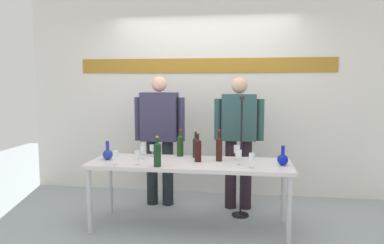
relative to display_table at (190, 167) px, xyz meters
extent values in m
plane|color=#959FA4|center=(0.00, 0.00, -0.67)|extent=(10.00, 10.00, 0.00)
cube|color=silver|center=(0.00, 1.37, 0.83)|extent=(5.09, 0.10, 3.00)
cube|color=#AC7725|center=(0.00, 1.31, 1.14)|extent=(3.56, 0.01, 0.20)
cube|color=silver|center=(0.00, 0.00, 0.04)|extent=(2.15, 0.71, 0.04)
cylinder|color=silver|center=(-1.01, -0.30, -0.33)|extent=(0.05, 0.05, 0.69)
cylinder|color=silver|center=(1.01, -0.30, -0.33)|extent=(0.05, 0.05, 0.69)
cylinder|color=silver|center=(-1.01, 0.30, -0.33)|extent=(0.05, 0.05, 0.69)
cylinder|color=silver|center=(1.01, 0.30, -0.33)|extent=(0.05, 0.05, 0.69)
sphere|color=#1F319C|center=(-0.91, -0.02, 0.11)|extent=(0.11, 0.11, 0.11)
cylinder|color=#1F319C|center=(-0.91, -0.02, 0.21)|extent=(0.04, 0.04, 0.11)
sphere|color=#0B1BB8|center=(0.97, -0.02, 0.11)|extent=(0.11, 0.11, 0.11)
cylinder|color=#0B1BB8|center=(0.97, -0.02, 0.21)|extent=(0.04, 0.04, 0.10)
cylinder|color=black|center=(-0.60, 0.71, -0.25)|extent=(0.14, 0.14, 0.83)
cylinder|color=black|center=(-0.40, 0.71, -0.25)|extent=(0.14, 0.14, 0.83)
cube|color=#363350|center=(-0.50, 0.71, 0.47)|extent=(0.46, 0.22, 0.61)
cylinder|color=#363350|center=(-0.78, 0.71, 0.44)|extent=(0.09, 0.09, 0.55)
cylinder|color=#363350|center=(-0.22, 0.71, 0.44)|extent=(0.09, 0.09, 0.55)
sphere|color=#EDB295|center=(-0.50, 0.71, 0.88)|extent=(0.19, 0.19, 0.19)
cylinder|color=black|center=(0.41, 0.71, -0.24)|extent=(0.14, 0.14, 0.86)
cylinder|color=black|center=(0.59, 0.71, -0.24)|extent=(0.14, 0.14, 0.86)
cube|color=#2D4E4E|center=(0.50, 0.71, 0.48)|extent=(0.42, 0.22, 0.56)
cylinder|color=#2D4E4E|center=(0.24, 0.71, 0.45)|extent=(0.09, 0.09, 0.51)
cylinder|color=#2D4E4E|center=(0.76, 0.71, 0.45)|extent=(0.09, 0.09, 0.51)
sphere|color=#D8A484|center=(0.50, 0.71, 0.87)|extent=(0.20, 0.20, 0.20)
cylinder|color=#113516|center=(-0.29, -0.27, 0.17)|extent=(0.08, 0.08, 0.23)
cone|color=#113516|center=(-0.29, -0.27, 0.30)|extent=(0.08, 0.08, 0.03)
cylinder|color=#113516|center=(-0.29, -0.27, 0.32)|extent=(0.03, 0.03, 0.07)
cylinder|color=gold|center=(-0.29, -0.27, 0.36)|extent=(0.03, 0.03, 0.02)
cylinder|color=#33140D|center=(0.30, 0.09, 0.18)|extent=(0.07, 0.07, 0.24)
cone|color=#33140D|center=(0.30, 0.09, 0.31)|extent=(0.07, 0.07, 0.03)
cylinder|color=#33140D|center=(0.30, 0.09, 0.34)|extent=(0.03, 0.03, 0.09)
cylinder|color=#AA191C|center=(0.30, 0.09, 0.39)|extent=(0.03, 0.03, 0.02)
cylinder|color=black|center=(0.08, 0.02, 0.17)|extent=(0.07, 0.07, 0.22)
cone|color=black|center=(0.08, 0.02, 0.29)|extent=(0.07, 0.07, 0.03)
cylinder|color=black|center=(0.08, 0.02, 0.31)|extent=(0.02, 0.02, 0.06)
cylinder|color=black|center=(0.08, 0.02, 0.35)|extent=(0.03, 0.03, 0.02)
cylinder|color=black|center=(0.03, 0.24, 0.16)|extent=(0.07, 0.07, 0.21)
cone|color=black|center=(0.03, 0.24, 0.28)|extent=(0.07, 0.07, 0.03)
cylinder|color=black|center=(0.03, 0.24, 0.31)|extent=(0.03, 0.03, 0.09)
cylinder|color=gold|center=(0.03, 0.24, 0.36)|extent=(0.03, 0.03, 0.02)
cylinder|color=#193915|center=(-0.16, 0.29, 0.17)|extent=(0.07, 0.07, 0.22)
cone|color=#193915|center=(-0.16, 0.29, 0.29)|extent=(0.07, 0.07, 0.03)
cylinder|color=#193915|center=(-0.16, 0.29, 0.32)|extent=(0.03, 0.03, 0.08)
cylinder|color=red|center=(-0.16, 0.29, 0.36)|extent=(0.03, 0.03, 0.02)
cylinder|color=white|center=(-0.73, -0.26, 0.06)|extent=(0.06, 0.06, 0.00)
cylinder|color=white|center=(-0.73, -0.26, 0.10)|extent=(0.01, 0.01, 0.08)
cylinder|color=white|center=(-0.73, -0.26, 0.17)|extent=(0.06, 0.06, 0.07)
cylinder|color=white|center=(-0.60, 0.30, 0.06)|extent=(0.06, 0.06, 0.00)
cylinder|color=white|center=(-0.60, 0.30, 0.10)|extent=(0.01, 0.01, 0.07)
cylinder|color=white|center=(-0.60, 0.30, 0.17)|extent=(0.06, 0.06, 0.07)
cylinder|color=white|center=(-0.51, -0.23, 0.06)|extent=(0.05, 0.05, 0.00)
cylinder|color=white|center=(-0.51, -0.23, 0.10)|extent=(0.01, 0.01, 0.08)
cylinder|color=white|center=(-0.51, -0.23, 0.17)|extent=(0.06, 0.06, 0.07)
cylinder|color=white|center=(-0.54, 0.06, 0.06)|extent=(0.05, 0.05, 0.00)
cylinder|color=white|center=(-0.54, 0.06, 0.09)|extent=(0.01, 0.01, 0.06)
cylinder|color=white|center=(-0.54, 0.06, 0.17)|extent=(0.06, 0.06, 0.09)
cylinder|color=white|center=(-0.48, 0.24, 0.06)|extent=(0.06, 0.06, 0.00)
cylinder|color=white|center=(-0.48, 0.24, 0.09)|extent=(0.01, 0.01, 0.06)
cylinder|color=white|center=(-0.48, 0.24, 0.15)|extent=(0.06, 0.06, 0.07)
cylinder|color=white|center=(0.65, -0.21, 0.06)|extent=(0.06, 0.06, 0.00)
cylinder|color=white|center=(0.65, -0.21, 0.10)|extent=(0.01, 0.01, 0.07)
cylinder|color=white|center=(0.65, -0.21, 0.17)|extent=(0.06, 0.06, 0.08)
cylinder|color=white|center=(0.52, -0.07, 0.06)|extent=(0.05, 0.05, 0.00)
cylinder|color=white|center=(0.52, -0.07, 0.10)|extent=(0.01, 0.01, 0.08)
cylinder|color=white|center=(0.52, -0.07, 0.18)|extent=(0.07, 0.07, 0.07)
cylinder|color=white|center=(0.49, 0.16, 0.06)|extent=(0.05, 0.05, 0.00)
cylinder|color=white|center=(0.49, 0.16, 0.10)|extent=(0.01, 0.01, 0.08)
cylinder|color=white|center=(0.49, 0.16, 0.18)|extent=(0.07, 0.07, 0.09)
cylinder|color=black|center=(0.54, 0.43, -0.66)|extent=(0.20, 0.20, 0.02)
cylinder|color=black|center=(0.54, 0.43, 0.02)|extent=(0.02, 0.02, 1.37)
sphere|color=#232328|center=(0.54, 0.43, 0.73)|extent=(0.06, 0.06, 0.06)
camera|label=1|loc=(0.60, -3.87, 0.90)|focal=34.88mm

